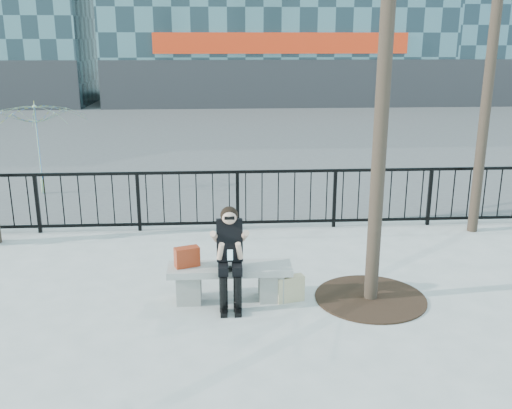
{
  "coord_description": "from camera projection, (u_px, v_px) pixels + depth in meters",
  "views": [
    {
      "loc": [
        -0.1,
        -7.06,
        3.39
      ],
      "look_at": [
        0.4,
        0.8,
        1.1
      ],
      "focal_mm": 40.0,
      "sensor_mm": 36.0,
      "label": 1
    }
  ],
  "objects": [
    {
      "name": "ground",
      "position": [
        230.0,
        299.0,
        7.72
      ],
      "size": [
        120.0,
        120.0,
        0.0
      ],
      "primitive_type": "plane",
      "color": "#959691",
      "rests_on": "ground"
    },
    {
      "name": "street_surface",
      "position": [
        223.0,
        130.0,
        22.09
      ],
      "size": [
        60.0,
        23.0,
        0.01
      ],
      "primitive_type": "cube",
      "color": "#474747",
      "rests_on": "ground"
    },
    {
      "name": "railing",
      "position": [
        227.0,
        200.0,
        10.44
      ],
      "size": [
        14.0,
        0.06,
        1.1
      ],
      "color": "black",
      "rests_on": "ground"
    },
    {
      "name": "tree_grate",
      "position": [
        370.0,
        298.0,
        7.73
      ],
      "size": [
        1.5,
        1.5,
        0.02
      ],
      "primitive_type": "cylinder",
      "color": "black",
      "rests_on": "ground"
    },
    {
      "name": "bench_main",
      "position": [
        230.0,
        279.0,
        7.63
      ],
      "size": [
        1.65,
        0.46,
        0.49
      ],
      "color": "slate",
      "rests_on": "ground"
    },
    {
      "name": "seated_woman",
      "position": [
        230.0,
        258.0,
        7.38
      ],
      "size": [
        0.5,
        0.64,
        1.34
      ],
      "color": "black",
      "rests_on": "ground"
    },
    {
      "name": "handbag",
      "position": [
        187.0,
        257.0,
        7.53
      ],
      "size": [
        0.35,
        0.25,
        0.26
      ],
      "primitive_type": "cube",
      "rotation": [
        0.0,
        0.0,
        0.35
      ],
      "color": "maroon",
      "rests_on": "bench_main"
    },
    {
      "name": "shopping_bag",
      "position": [
        290.0,
        289.0,
        7.63
      ],
      "size": [
        0.4,
        0.23,
        0.36
      ],
      "primitive_type": "cube",
      "rotation": [
        0.0,
        0.0,
        0.26
      ],
      "color": "beige",
      "rests_on": "ground"
    },
    {
      "name": "vendor_umbrella",
      "position": [
        37.0,
        149.0,
        12.65
      ],
      "size": [
        2.82,
        2.85,
        2.1
      ],
      "primitive_type": "imported",
      "rotation": [
        0.0,
        0.0,
        -0.26
      ],
      "color": "#CFDA30",
      "rests_on": "ground"
    }
  ]
}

